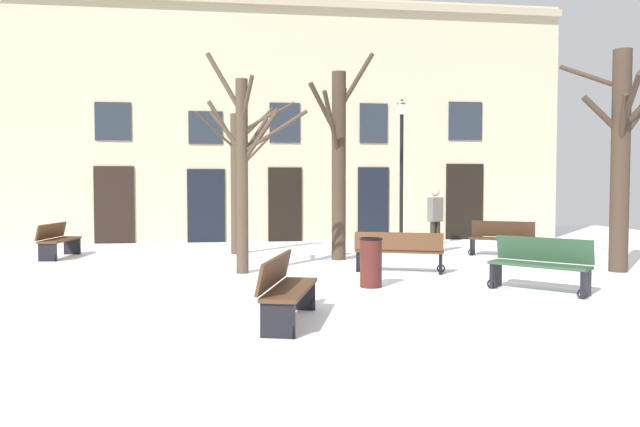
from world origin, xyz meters
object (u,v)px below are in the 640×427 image
(tree_left_of_center, at_px, (339,159))
(person_crossing_plaza, at_px, (435,216))
(tree_center, at_px, (622,151))
(bench_facing_shops, at_px, (540,264))
(bench_far_corner, at_px, (502,238))
(bench_back_to_back_right, at_px, (286,288))
(streetlamp, at_px, (402,159))
(tree_foreground, at_px, (243,164))
(bench_near_center_tree, at_px, (399,251))
(bench_by_litter_bin, at_px, (58,240))
(litter_bin, at_px, (371,262))
(tree_right_of_center, at_px, (238,176))

(tree_left_of_center, xyz_separation_m, person_crossing_plaza, (2.83, 1.20, -1.47))
(tree_center, height_order, bench_facing_shops, tree_center)
(bench_far_corner, xyz_separation_m, bench_back_to_back_right, (-6.05, -6.77, -0.01))
(streetlamp, relative_size, bench_back_to_back_right, 2.29)
(tree_foreground, height_order, bench_facing_shops, tree_foreground)
(bench_near_center_tree, bearing_deg, streetlamp, -85.06)
(streetlamp, bearing_deg, bench_by_litter_bin, -177.82)
(tree_left_of_center, distance_m, bench_back_to_back_right, 7.09)
(streetlamp, xyz_separation_m, bench_by_litter_bin, (-8.90, -0.34, -2.09))
(tree_foreground, xyz_separation_m, bench_facing_shops, (4.93, -2.89, -1.76))
(bench_near_center_tree, bearing_deg, tree_foreground, 14.42)
(bench_facing_shops, height_order, bench_back_to_back_right, bench_facing_shops)
(tree_foreground, height_order, litter_bin, tree_foreground)
(litter_bin, bearing_deg, bench_back_to_back_right, -123.59)
(person_crossing_plaza, bearing_deg, bench_near_center_tree, 36.34)
(tree_left_of_center, relative_size, bench_far_corner, 3.17)
(tree_right_of_center, height_order, streetlamp, streetlamp)
(bench_back_to_back_right, xyz_separation_m, person_crossing_plaza, (4.62, 7.77, 0.53))
(tree_foreground, relative_size, person_crossing_plaza, 2.58)
(tree_foreground, distance_m, litter_bin, 3.51)
(tree_center, bearing_deg, streetlamp, 127.23)
(litter_bin, height_order, bench_far_corner, bench_far_corner)
(streetlamp, relative_size, bench_by_litter_bin, 2.46)
(tree_right_of_center, xyz_separation_m, litter_bin, (2.33, -5.62, -1.63))
(tree_center, height_order, person_crossing_plaza, tree_center)
(litter_bin, distance_m, bench_far_corner, 6.07)
(litter_bin, relative_size, bench_facing_shops, 0.57)
(tree_foreground, bearing_deg, person_crossing_plaza, 31.65)
(tree_right_of_center, distance_m, bench_near_center_tree, 5.39)
(tree_center, distance_m, bench_near_center_tree, 5.04)
(tree_center, distance_m, bench_far_corner, 3.85)
(tree_center, height_order, bench_back_to_back_right, tree_center)
(streetlamp, distance_m, person_crossing_plaza, 1.82)
(bench_near_center_tree, height_order, person_crossing_plaza, person_crossing_plaza)
(tree_left_of_center, bearing_deg, tree_foreground, -139.54)
(bench_far_corner, bearing_deg, streetlamp, 179.88)
(tree_right_of_center, height_order, bench_far_corner, tree_right_of_center)
(tree_center, height_order, bench_near_center_tree, tree_center)
(tree_right_of_center, bearing_deg, bench_by_litter_bin, -176.58)
(bench_far_corner, bearing_deg, tree_left_of_center, -144.21)
(streetlamp, xyz_separation_m, bench_near_center_tree, (-1.15, -4.01, -2.09))
(streetlamp, distance_m, litter_bin, 6.43)
(tree_left_of_center, height_order, person_crossing_plaza, tree_left_of_center)
(tree_foreground, bearing_deg, bench_facing_shops, -30.40)
(bench_back_to_back_right, bearing_deg, person_crossing_plaza, -15.28)
(tree_center, bearing_deg, person_crossing_plaza, 122.94)
(tree_left_of_center, distance_m, bench_far_corner, 4.72)
(bench_near_center_tree, bearing_deg, bench_far_corner, -122.32)
(litter_bin, xyz_separation_m, person_crossing_plaza, (2.93, 5.22, 0.54))
(streetlamp, bearing_deg, person_crossing_plaza, -30.26)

